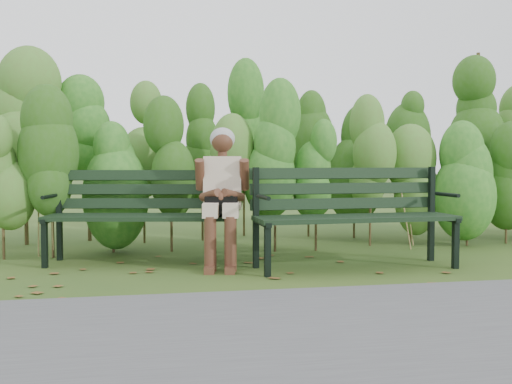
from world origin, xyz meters
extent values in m
plane|color=#29451A|center=(0.00, 0.00, 0.00)|extent=(80.00, 80.00, 0.00)
cube|color=#474749|center=(0.00, -2.20, 0.01)|extent=(60.00, 2.50, 0.01)
cylinder|color=#47381E|center=(-2.14, 1.30, 0.40)|extent=(0.03, 0.03, 0.80)
ellipsoid|color=#2A6E20|center=(-2.14, 1.30, 1.04)|extent=(0.64, 0.64, 1.44)
cylinder|color=#47381E|center=(-1.53, 1.30, 0.40)|extent=(0.03, 0.03, 0.80)
ellipsoid|color=#2A6E20|center=(-1.53, 1.30, 1.04)|extent=(0.64, 0.64, 1.44)
cylinder|color=#47381E|center=(-0.92, 1.30, 0.40)|extent=(0.03, 0.03, 0.80)
ellipsoid|color=#2A6E20|center=(-0.92, 1.30, 1.04)|extent=(0.64, 0.64, 1.44)
cylinder|color=#47381E|center=(-0.31, 1.30, 0.40)|extent=(0.03, 0.03, 0.80)
ellipsoid|color=#2A6E20|center=(-0.31, 1.30, 1.04)|extent=(0.64, 0.64, 1.44)
cylinder|color=#47381E|center=(0.31, 1.30, 0.40)|extent=(0.03, 0.03, 0.80)
ellipsoid|color=#2A6E20|center=(0.31, 1.30, 1.04)|extent=(0.64, 0.64, 1.44)
cylinder|color=#47381E|center=(0.92, 1.30, 0.40)|extent=(0.03, 0.03, 0.80)
ellipsoid|color=#2A6E20|center=(0.92, 1.30, 1.04)|extent=(0.64, 0.64, 1.44)
cylinder|color=#47381E|center=(1.53, 1.30, 0.40)|extent=(0.03, 0.03, 0.80)
ellipsoid|color=#2A6E20|center=(1.53, 1.30, 1.04)|extent=(0.64, 0.64, 1.44)
cylinder|color=#47381E|center=(2.14, 1.30, 0.40)|extent=(0.03, 0.03, 0.80)
ellipsoid|color=#2A6E20|center=(2.14, 1.30, 1.04)|extent=(0.64, 0.64, 1.44)
cylinder|color=#47381E|center=(2.75, 1.30, 0.40)|extent=(0.03, 0.03, 0.80)
ellipsoid|color=#2A6E20|center=(2.75, 1.30, 1.04)|extent=(0.64, 0.64, 1.44)
cylinder|color=#47381E|center=(3.36, 1.30, 0.40)|extent=(0.03, 0.03, 0.80)
ellipsoid|color=#2A6E20|center=(3.36, 1.30, 1.04)|extent=(0.64, 0.64, 1.44)
cylinder|color=#47381E|center=(-2.69, 2.30, 0.55)|extent=(0.04, 0.04, 1.10)
ellipsoid|color=#2A5B14|center=(-2.69, 2.30, 1.43)|extent=(0.70, 0.70, 1.98)
cylinder|color=#47381E|center=(-1.92, 2.30, 0.55)|extent=(0.04, 0.04, 1.10)
ellipsoid|color=#2A5B14|center=(-1.92, 2.30, 1.43)|extent=(0.70, 0.70, 1.98)
cylinder|color=#47381E|center=(-1.15, 2.30, 0.55)|extent=(0.04, 0.04, 1.10)
ellipsoid|color=#2A5B14|center=(-1.15, 2.30, 1.43)|extent=(0.70, 0.70, 1.98)
cylinder|color=#47381E|center=(-0.38, 2.30, 0.55)|extent=(0.04, 0.04, 1.10)
ellipsoid|color=#2A5B14|center=(-0.38, 2.30, 1.43)|extent=(0.70, 0.70, 1.98)
cylinder|color=#47381E|center=(0.38, 2.30, 0.55)|extent=(0.04, 0.04, 1.10)
ellipsoid|color=#2A5B14|center=(0.38, 2.30, 1.43)|extent=(0.70, 0.70, 1.98)
cylinder|color=#47381E|center=(1.15, 2.30, 0.55)|extent=(0.04, 0.04, 1.10)
ellipsoid|color=#2A5B14|center=(1.15, 2.30, 1.43)|extent=(0.70, 0.70, 1.98)
cylinder|color=#47381E|center=(1.92, 2.30, 0.55)|extent=(0.04, 0.04, 1.10)
ellipsoid|color=#2A5B14|center=(1.92, 2.30, 1.43)|extent=(0.70, 0.70, 1.98)
cylinder|color=#47381E|center=(2.69, 2.30, 0.55)|extent=(0.04, 0.04, 1.10)
ellipsoid|color=#2A5B14|center=(2.69, 2.30, 1.43)|extent=(0.70, 0.70, 1.98)
cylinder|color=#47381E|center=(3.46, 2.30, 0.55)|extent=(0.04, 0.04, 1.10)
ellipsoid|color=#2A5B14|center=(3.46, 2.30, 1.43)|extent=(0.70, 0.70, 1.98)
cylinder|color=#47381E|center=(4.22, 2.30, 0.55)|extent=(0.04, 0.04, 1.10)
ellipsoid|color=#2A5B14|center=(4.22, 2.30, 1.43)|extent=(0.70, 0.70, 1.98)
cube|color=brown|center=(-0.81, -0.99, 0.00)|extent=(0.08, 0.10, 0.01)
cube|color=brown|center=(1.07, 0.75, 0.00)|extent=(0.10, 0.11, 0.01)
cube|color=brown|center=(1.85, 0.67, 0.00)|extent=(0.09, 0.10, 0.01)
cube|color=brown|center=(0.34, 0.59, 0.00)|extent=(0.08, 0.10, 0.01)
cube|color=brown|center=(-2.20, -0.69, 0.00)|extent=(0.09, 0.11, 0.01)
cube|color=brown|center=(1.52, -0.76, 0.00)|extent=(0.10, 0.08, 0.01)
cube|color=brown|center=(2.00, 0.38, 0.00)|extent=(0.10, 0.11, 0.01)
cube|color=brown|center=(-1.53, -0.80, 0.00)|extent=(0.10, 0.11, 0.01)
cube|color=brown|center=(2.34, -0.05, 0.00)|extent=(0.09, 0.07, 0.01)
cube|color=brown|center=(1.66, 0.04, 0.00)|extent=(0.11, 0.11, 0.01)
cube|color=brown|center=(2.02, 0.45, 0.00)|extent=(0.08, 0.10, 0.01)
cube|color=brown|center=(0.73, 0.05, 0.00)|extent=(0.07, 0.09, 0.01)
cube|color=brown|center=(1.60, -0.21, 0.00)|extent=(0.11, 0.11, 0.01)
cube|color=brown|center=(1.51, -0.47, 0.00)|extent=(0.11, 0.11, 0.01)
cube|color=brown|center=(1.27, 0.41, 0.00)|extent=(0.10, 0.09, 0.01)
cube|color=brown|center=(0.86, 0.77, 0.00)|extent=(0.11, 0.10, 0.01)
cube|color=brown|center=(-0.83, 0.32, 0.00)|extent=(0.10, 0.11, 0.01)
cube|color=brown|center=(0.51, -0.57, 0.00)|extent=(0.08, 0.10, 0.01)
cube|color=brown|center=(-0.57, -0.33, 0.00)|extent=(0.11, 0.11, 0.01)
cube|color=brown|center=(0.70, -0.52, 0.00)|extent=(0.09, 0.11, 0.01)
cube|color=brown|center=(1.86, 0.61, 0.00)|extent=(0.11, 0.09, 0.01)
cube|color=brown|center=(-0.57, -0.26, 0.00)|extent=(0.11, 0.11, 0.01)
cube|color=black|center=(-1.19, 0.38, 0.49)|extent=(1.95, 0.47, 0.04)
cube|color=black|center=(-1.17, 0.52, 0.49)|extent=(1.95, 0.47, 0.04)
cube|color=black|center=(-1.14, 0.65, 0.49)|extent=(1.95, 0.47, 0.04)
cube|color=black|center=(-1.12, 0.78, 0.49)|extent=(1.95, 0.47, 0.04)
cube|color=black|center=(-1.10, 0.88, 0.61)|extent=(1.94, 0.41, 0.11)
cube|color=black|center=(-1.10, 0.90, 0.76)|extent=(1.94, 0.41, 0.11)
cube|color=black|center=(-1.09, 0.92, 0.91)|extent=(1.94, 0.41, 0.11)
cube|color=black|center=(-2.11, 0.54, 0.24)|extent=(0.06, 0.06, 0.49)
cube|color=black|center=(-2.03, 1.00, 0.49)|extent=(0.06, 0.06, 0.98)
cube|color=black|center=(-2.08, 0.75, 0.47)|extent=(0.15, 0.54, 0.04)
cylinder|color=black|center=(-2.09, 0.70, 0.71)|extent=(0.11, 0.41, 0.04)
cube|color=black|center=(-0.27, 0.20, 0.24)|extent=(0.06, 0.06, 0.49)
cube|color=black|center=(-0.19, 0.66, 0.49)|extent=(0.06, 0.06, 0.98)
cube|color=black|center=(-0.23, 0.41, 0.47)|extent=(0.15, 0.54, 0.04)
cylinder|color=black|center=(-0.24, 0.36, 0.71)|extent=(0.11, 0.41, 0.04)
cube|color=black|center=(0.94, -0.28, 0.50)|extent=(2.02, 0.20, 0.04)
cube|color=black|center=(0.93, -0.14, 0.50)|extent=(2.02, 0.20, 0.04)
cube|color=black|center=(0.93, 0.00, 0.50)|extent=(2.02, 0.20, 0.04)
cube|color=black|center=(0.92, 0.14, 0.50)|extent=(2.02, 0.20, 0.04)
cube|color=black|center=(0.92, 0.24, 0.63)|extent=(2.02, 0.14, 0.12)
cube|color=black|center=(0.92, 0.26, 0.78)|extent=(2.02, 0.14, 0.12)
cube|color=black|center=(0.92, 0.27, 0.94)|extent=(2.02, 0.14, 0.12)
cube|color=black|center=(-0.02, -0.33, 0.25)|extent=(0.06, 0.06, 0.50)
cube|color=black|center=(-0.04, 0.15, 0.50)|extent=(0.06, 0.06, 1.01)
cube|color=black|center=(-0.03, -0.11, 0.48)|extent=(0.08, 0.56, 0.04)
cylinder|color=black|center=(-0.03, -0.16, 0.73)|extent=(0.06, 0.42, 0.04)
cube|color=black|center=(1.90, -0.26, 0.25)|extent=(0.06, 0.06, 0.50)
cube|color=black|center=(1.88, 0.22, 0.50)|extent=(0.06, 0.06, 1.01)
cube|color=black|center=(1.89, -0.04, 0.48)|extent=(0.08, 0.56, 0.04)
cylinder|color=black|center=(1.90, -0.09, 0.73)|extent=(0.06, 0.42, 0.04)
cube|color=beige|center=(-0.48, 0.23, 0.59)|extent=(0.23, 0.48, 0.14)
cube|color=beige|center=(-0.28, 0.19, 0.59)|extent=(0.23, 0.48, 0.14)
cylinder|color=#522E1E|center=(-0.51, 0.05, 0.27)|extent=(0.14, 0.14, 0.53)
cylinder|color=#522E1E|center=(-0.32, 0.01, 0.27)|extent=(0.14, 0.14, 0.53)
cube|color=#522E1E|center=(-0.52, -0.04, 0.03)|extent=(0.14, 0.23, 0.07)
cube|color=#522E1E|center=(-0.33, -0.07, 0.03)|extent=(0.14, 0.23, 0.07)
cube|color=beige|center=(-0.33, 0.50, 0.84)|extent=(0.43, 0.34, 0.56)
cylinder|color=#522E1E|center=(-0.33, 0.48, 1.13)|extent=(0.10, 0.10, 0.11)
sphere|color=#522E1E|center=(-0.33, 0.47, 1.27)|extent=(0.23, 0.23, 0.23)
ellipsoid|color=gray|center=(-0.33, 0.49, 1.30)|extent=(0.26, 0.25, 0.24)
cylinder|color=#522E1E|center=(-0.57, 0.45, 0.93)|extent=(0.14, 0.24, 0.34)
cylinder|color=#522E1E|center=(-0.12, 0.37, 0.93)|extent=(0.14, 0.24, 0.34)
cylinder|color=#522E1E|center=(-0.48, 0.29, 0.73)|extent=(0.21, 0.30, 0.14)
cylinder|color=#522E1E|center=(-0.26, 0.25, 0.73)|extent=(0.28, 0.26, 0.14)
sphere|color=#522E1E|center=(-0.38, 0.21, 0.71)|extent=(0.12, 0.12, 0.12)
cube|color=black|center=(-0.38, 0.22, 0.63)|extent=(0.34, 0.19, 0.17)
camera|label=1|loc=(-1.15, -5.68, 1.07)|focal=42.00mm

